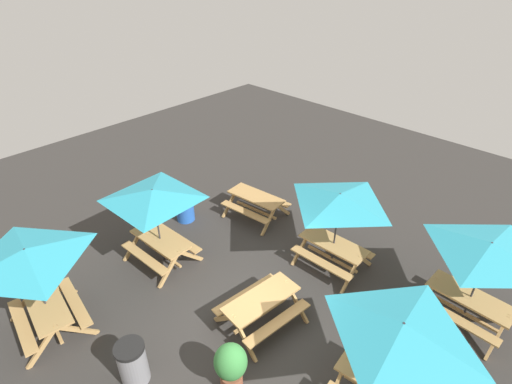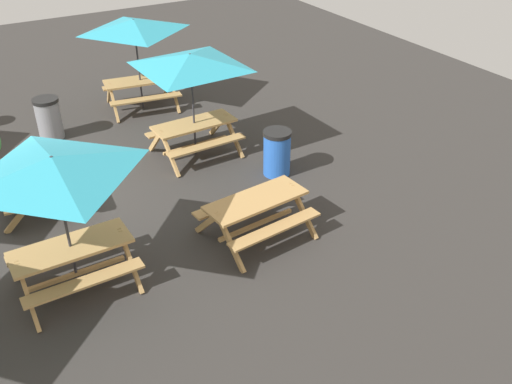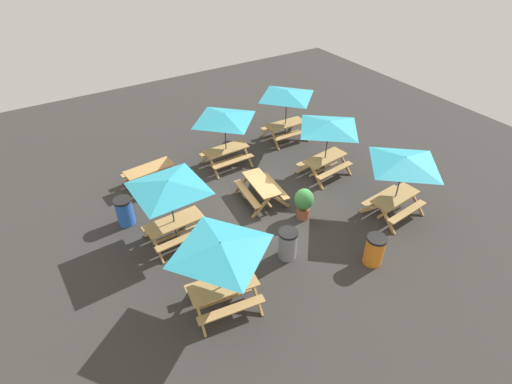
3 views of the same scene
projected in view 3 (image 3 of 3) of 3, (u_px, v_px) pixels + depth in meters
name	position (u px, v px, depth m)	size (l,w,h in m)	color
ground_plane	(262.00, 203.00, 14.33)	(26.65, 26.65, 0.00)	#33302D
picnic_table_0	(329.00, 129.00, 14.64)	(2.21, 2.21, 2.34)	tan
picnic_table_1	(150.00, 172.00, 14.90)	(1.93, 1.69, 0.81)	tan
picnic_table_2	(287.00, 97.00, 16.95)	(2.07, 2.07, 2.34)	tan
picnic_table_3	(404.00, 165.00, 12.65)	(2.17, 2.17, 2.34)	tan
picnic_table_4	(169.00, 189.00, 11.62)	(2.83, 2.83, 2.34)	tan
picnic_table_5	(261.00, 187.00, 14.14)	(1.69, 1.93, 0.81)	tan
picnic_table_6	(221.00, 252.00, 9.57)	(2.26, 2.26, 2.34)	tan
picnic_table_7	(225.00, 121.00, 15.18)	(2.04, 2.04, 2.34)	tan
trash_bin_gray	(288.00, 244.00, 11.92)	(0.59, 0.59, 0.98)	gray
trash_bin_orange	(374.00, 250.00, 11.73)	(0.59, 0.59, 0.98)	orange
trash_bin_blue	(125.00, 211.00, 13.16)	(0.59, 0.59, 0.98)	blue
potted_plant_0	(304.00, 202.00, 13.29)	(0.64, 0.64, 1.15)	#935138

